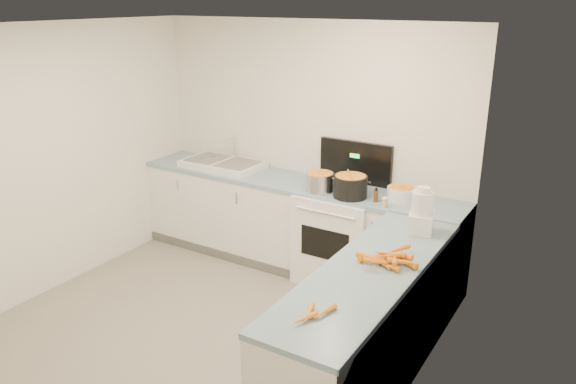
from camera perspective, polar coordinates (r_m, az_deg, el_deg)
The scene contains 19 objects.
floor at distance 4.85m, azimuth -10.20°, elevation -14.92°, with size 3.50×4.00×0.00m, color gray, non-canonical shape.
ceiling at distance 4.04m, azimuth -12.35°, elevation 15.99°, with size 3.50×4.00×0.00m, color white, non-canonical shape.
wall_back at distance 5.84m, azimuth 2.11°, elevation 4.85°, with size 3.50×2.50×0.00m, color white, non-canonical shape.
wall_left at distance 5.58m, azimuth -24.64°, elevation 2.39°, with size 4.00×2.50×0.00m, color white, non-canonical shape.
wall_right at distance 3.42m, azimuth 11.22°, elevation -6.19°, with size 4.00×2.50×0.00m, color white, non-canonical shape.
counter_back at distance 5.84m, azimuth 0.56°, elevation -3.21°, with size 3.50×0.62×0.94m.
counter_right at distance 4.14m, azimuth 8.04°, elevation -13.54°, with size 0.62×2.20×0.94m.
stove at distance 5.58m, azimuth 5.35°, elevation -4.34°, with size 0.76×0.65×1.36m.
sink at distance 6.15m, azimuth -6.63°, elevation 2.86°, with size 0.86×0.52×0.31m.
steel_pot at distance 5.34m, azimuth 3.27°, elevation 0.90°, with size 0.28×0.28×0.20m, color silver.
black_pot at distance 5.21m, azimuth 6.35°, elevation 0.45°, with size 0.31×0.31×0.22m, color black.
wooden_spoon at distance 5.17m, azimuth 6.40°, elevation 1.74°, with size 0.01×0.01×0.33m, color #AD7A47.
mixing_bowl at distance 5.21m, azimuth 11.45°, elevation -0.17°, with size 0.26×0.26×0.12m, color white.
extract_bottle at distance 5.13m, azimuth 8.92°, elevation -0.42°, with size 0.04×0.04×0.11m, color #593319.
spice_jar at distance 5.01m, azimuth 9.81°, elevation -1.14°, with size 0.04×0.04×0.08m, color #E5B266.
food_processor at distance 4.51m, azimuth 13.41°, elevation -2.09°, with size 0.23×0.26×0.38m.
carrot_pile at distance 3.99m, azimuth 10.21°, elevation -6.65°, with size 0.42×0.44×0.09m.
peeled_carrots at distance 3.33m, azimuth 2.61°, elevation -12.29°, with size 0.16×0.31×0.04m.
peelings at distance 6.30m, azimuth -8.15°, elevation 3.56°, with size 0.23×0.23×0.01m.
Camera 1 is at (2.77, -2.93, 2.70)m, focal length 35.00 mm.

